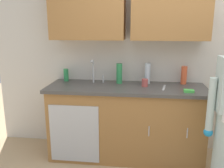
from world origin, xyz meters
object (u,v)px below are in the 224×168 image
(bottle_dish_liquid, at_px, (147,73))
(bottle_soap, at_px, (184,75))
(bottle_water_tall, at_px, (119,73))
(knife_on_counter, at_px, (164,88))
(cup_by_sink, at_px, (145,83))
(bottle_cleaner_spray, at_px, (66,75))
(sink, at_px, (94,86))
(sponge, at_px, (189,91))

(bottle_dish_liquid, distance_m, bottle_soap, 0.47)
(bottle_water_tall, relative_size, bottle_soap, 1.13)
(bottle_dish_liquid, relative_size, bottle_soap, 1.17)
(bottle_soap, bearing_deg, knife_on_counter, -139.14)
(bottle_water_tall, height_order, cup_by_sink, bottle_water_tall)
(bottle_water_tall, bearing_deg, bottle_cleaner_spray, 176.04)
(bottle_cleaner_spray, height_order, bottle_soap, bottle_soap)
(cup_by_sink, xyz_separation_m, knife_on_counter, (0.23, -0.03, -0.04))
(bottle_cleaner_spray, height_order, cup_by_sink, bottle_cleaner_spray)
(bottle_water_tall, height_order, knife_on_counter, bottle_water_tall)
(sink, xyz_separation_m, knife_on_counter, (0.86, -0.03, 0.02))
(bottle_water_tall, relative_size, sponge, 2.35)
(sink, height_order, cup_by_sink, sink)
(knife_on_counter, bearing_deg, sponge, 66.81)
(bottle_dish_liquid, relative_size, knife_on_counter, 1.12)
(bottle_dish_liquid, bearing_deg, knife_on_counter, -44.37)
(sink, xyz_separation_m, sponge, (1.12, -0.20, 0.03))
(bottle_water_tall, relative_size, knife_on_counter, 1.08)
(bottle_dish_liquid, relative_size, cup_by_sink, 2.85)
(bottle_water_tall, height_order, sponge, bottle_water_tall)
(bottle_water_tall, xyz_separation_m, knife_on_counter, (0.56, -0.17, -0.13))
(bottle_water_tall, bearing_deg, bottle_soap, 4.31)
(bottle_water_tall, bearing_deg, cup_by_sink, -21.96)
(sink, xyz_separation_m, bottle_water_tall, (0.30, 0.14, 0.14))
(cup_by_sink, bearing_deg, sink, -179.39)
(bottle_dish_liquid, height_order, sponge, bottle_dish_liquid)
(bottle_water_tall, bearing_deg, sponge, -22.30)
(sink, height_order, bottle_water_tall, sink)
(knife_on_counter, distance_m, sponge, 0.31)
(bottle_dish_liquid, relative_size, sponge, 2.44)
(bottle_soap, bearing_deg, bottle_water_tall, -175.69)
(bottle_dish_liquid, distance_m, cup_by_sink, 0.18)
(bottle_cleaner_spray, xyz_separation_m, sponge, (1.55, -0.39, -0.07))
(sink, height_order, sponge, sink)
(sink, xyz_separation_m, bottle_dish_liquid, (0.66, 0.17, 0.15))
(bottle_cleaner_spray, xyz_separation_m, cup_by_sink, (1.05, -0.18, -0.04))
(bottle_dish_liquid, bearing_deg, sponge, -38.38)
(bottle_cleaner_spray, bearing_deg, bottle_dish_liquid, -1.23)
(cup_by_sink, bearing_deg, bottle_soap, 21.36)
(bottle_soap, distance_m, sponge, 0.41)
(bottle_soap, bearing_deg, cup_by_sink, -158.64)
(sink, xyz_separation_m, cup_by_sink, (0.63, 0.01, 0.06))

